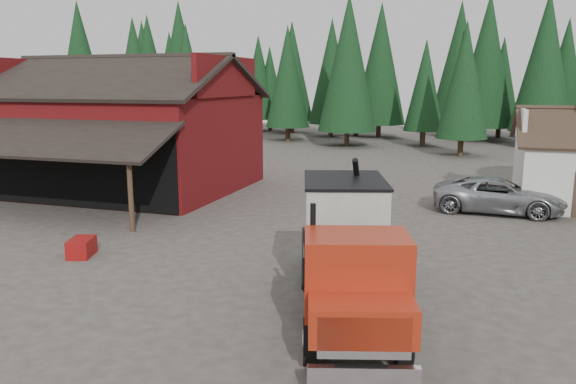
% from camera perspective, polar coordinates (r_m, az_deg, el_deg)
% --- Properties ---
extents(ground, '(120.00, 120.00, 0.00)m').
position_cam_1_polar(ground, '(18.39, -4.38, -7.04)').
color(ground, '#403933').
rests_on(ground, ground).
extents(red_barn, '(12.80, 13.63, 7.18)m').
position_cam_1_polar(red_barn, '(31.65, -16.17, 5.16)').
color(red_barn, '#621011').
rests_on(red_barn, ground).
extents(conifer_backdrop, '(76.00, 16.00, 16.00)m').
position_cam_1_polar(conifer_backdrop, '(58.80, 11.46, 5.27)').
color(conifer_backdrop, black).
rests_on(conifer_backdrop, ground).
extents(near_pine_a, '(4.40, 4.40, 11.40)m').
position_cam_1_polar(near_pine_a, '(52.67, -15.30, 11.42)').
color(near_pine_a, '#382619').
rests_on(near_pine_a, ground).
extents(near_pine_b, '(3.96, 3.96, 10.40)m').
position_cam_1_polar(near_pine_b, '(46.14, 17.48, 10.79)').
color(near_pine_b, '#382619').
rests_on(near_pine_b, ground).
extents(near_pine_d, '(5.28, 5.28, 13.40)m').
position_cam_1_polar(near_pine_d, '(51.30, 6.14, 12.88)').
color(near_pine_d, '#382619').
rests_on(near_pine_d, ground).
extents(feed_truck, '(4.39, 8.43, 3.68)m').
position_cam_1_polar(feed_truck, '(14.02, 6.11, -5.50)').
color(feed_truck, black).
rests_on(feed_truck, ground).
extents(silver_car, '(5.71, 2.85, 1.55)m').
position_cam_1_polar(silver_car, '(26.63, 20.61, -0.32)').
color(silver_car, '#9B9DA3').
rests_on(silver_car, ground).
extents(equip_box, '(1.01, 1.27, 0.60)m').
position_cam_1_polar(equip_box, '(20.01, -20.24, -5.30)').
color(equip_box, maroon).
rests_on(equip_box, ground).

